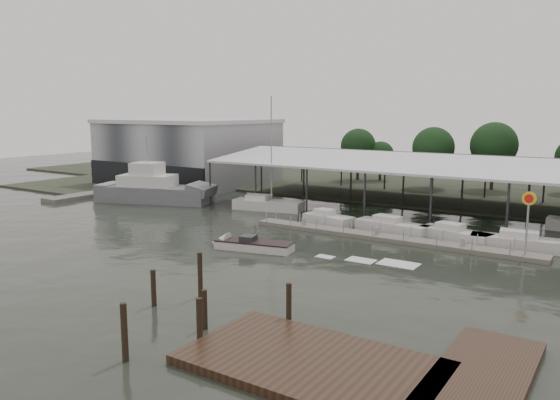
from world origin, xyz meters
The scene contains 18 objects.
ground centered at (0.00, 0.00, 0.00)m, with size 200.00×200.00×0.00m, color #242922.
land_strip_far centered at (0.00, 42.00, 0.10)m, with size 140.00×30.00×0.30m.
land_strip_west centered at (-40.00, 30.00, 0.10)m, with size 20.00×40.00×0.30m.
storage_warehouse centered at (-28.00, 29.94, 5.29)m, with size 24.50×20.50×10.50m.
covered_boat_shed centered at (17.00, 28.00, 6.13)m, with size 58.24×24.00×6.96m.
trawler_dock centered at (-30.00, 14.00, 0.25)m, with size 3.00×18.00×0.50m.
floating_dock centered at (15.00, 10.00, 0.20)m, with size 28.00×2.00×1.40m.
shell_fuel_sign centered at (27.00, 9.99, 3.93)m, with size 1.10×0.18×5.55m.
boardwalk_platform centered at (24.55, -15.27, 0.20)m, with size 15.00×12.00×0.50m.
grey_trawler centered at (-18.77, 13.31, 1.58)m, with size 16.29×9.48×8.84m.
white_sailboat centered at (-3.14, 16.64, 0.66)m, with size 8.90×4.26×13.85m.
speedboat_underway centered at (6.25, 0.08, 0.39)m, with size 18.29×5.83×2.00m.
moored_cruiser_0 centered at (7.20, 13.03, 0.61)m, with size 5.73×3.08×1.70m.
moored_cruiser_1 centered at (14.17, 13.27, 0.61)m, with size 7.63×3.20×1.70m.
moored_cruiser_2 centered at (20.42, 13.15, 0.61)m, with size 7.06×3.84×1.70m.
moored_cruiser_3 centered at (26.38, 13.17, 0.61)m, with size 9.13×3.43×1.70m.
mooring_pilings centered at (13.89, -15.10, 0.99)m, with size 8.83×9.26×3.57m.
horizon_tree_line centered at (23.13, 47.13, 6.21)m, with size 65.42×12.22×11.25m.
Camera 1 is at (33.98, -36.93, 12.00)m, focal length 35.00 mm.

